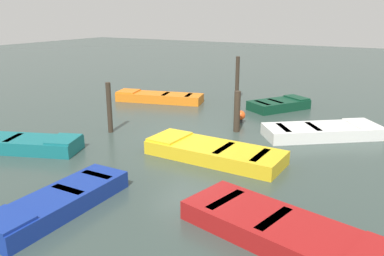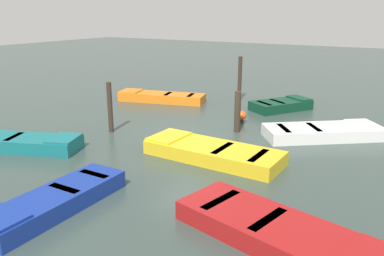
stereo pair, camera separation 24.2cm
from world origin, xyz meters
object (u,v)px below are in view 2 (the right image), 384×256
(rowboat_teal, at_px, (23,143))
(rowboat_white, at_px, (323,132))
(mooring_piling_near_left, at_px, (237,112))
(rowboat_red, at_px, (284,235))
(mooring_piling_near_right, at_px, (110,107))
(rowboat_orange, at_px, (161,97))
(marker_buoy, at_px, (242,116))
(rowboat_dark_green, at_px, (281,105))
(rowboat_blue, at_px, (55,201))
(rowboat_yellow, at_px, (212,152))
(mooring_piling_mid_left, at_px, (240,79))

(rowboat_teal, xyz_separation_m, rowboat_white, (-5.90, 7.77, -0.00))
(rowboat_teal, relative_size, mooring_piling_near_left, 2.55)
(rowboat_red, distance_m, rowboat_white, 6.95)
(rowboat_white, xyz_separation_m, mooring_piling_near_right, (3.10, -6.68, 0.68))
(rowboat_orange, distance_m, marker_buoy, 5.06)
(rowboat_orange, height_order, rowboat_teal, same)
(rowboat_dark_green, bearing_deg, rowboat_blue, -153.97)
(rowboat_yellow, xyz_separation_m, rowboat_white, (-3.66, 2.31, 0.00))
(mooring_piling_near_left, distance_m, marker_buoy, 1.28)
(rowboat_teal, bearing_deg, mooring_piling_near_right, 47.97)
(rowboat_red, xyz_separation_m, rowboat_blue, (1.21, -4.68, 0.00))
(mooring_piling_near_right, relative_size, mooring_piling_near_left, 1.21)
(rowboat_dark_green, relative_size, rowboat_blue, 0.85)
(mooring_piling_mid_left, relative_size, marker_buoy, 4.37)
(rowboat_orange, distance_m, rowboat_dark_green, 5.62)
(rowboat_teal, xyz_separation_m, rowboat_blue, (2.20, 3.97, 0.00))
(rowboat_orange, bearing_deg, marker_buoy, 147.91)
(rowboat_dark_green, bearing_deg, rowboat_red, -128.80)
(rowboat_red, xyz_separation_m, mooring_piling_mid_left, (-10.88, -5.72, 0.83))
(rowboat_orange, height_order, mooring_piling_mid_left, mooring_piling_mid_left)
(rowboat_orange, xyz_separation_m, mooring_piling_near_right, (4.94, 1.27, 0.68))
(rowboat_teal, bearing_deg, rowboat_yellow, 1.68)
(rowboat_yellow, relative_size, mooring_piling_near_right, 2.28)
(rowboat_dark_green, bearing_deg, mooring_piling_near_right, 178.91)
(rowboat_orange, height_order, rowboat_yellow, same)
(rowboat_red, xyz_separation_m, mooring_piling_near_right, (-3.80, -7.55, 0.68))
(rowboat_red, xyz_separation_m, marker_buoy, (-7.22, -3.99, 0.07))
(mooring_piling_near_right, bearing_deg, rowboat_orange, -165.54)
(mooring_piling_near_right, bearing_deg, rowboat_dark_green, 146.19)
(rowboat_teal, bearing_deg, rowboat_white, 16.55)
(rowboat_red, height_order, rowboat_blue, same)
(rowboat_teal, xyz_separation_m, marker_buoy, (-6.23, 4.65, 0.07))
(rowboat_teal, xyz_separation_m, rowboat_dark_green, (-9.06, 5.29, 0.00))
(rowboat_red, bearing_deg, mooring_piling_near_right, 166.33)
(rowboat_yellow, xyz_separation_m, rowboat_red, (3.24, 3.19, -0.00))
(rowboat_yellow, height_order, rowboat_red, same)
(rowboat_red, xyz_separation_m, rowboat_white, (-6.90, -0.87, 0.00))
(rowboat_white, xyz_separation_m, mooring_piling_mid_left, (-3.98, -4.85, 0.83))
(rowboat_white, height_order, mooring_piling_near_right, mooring_piling_near_right)
(rowboat_dark_green, xyz_separation_m, mooring_piling_near_left, (3.98, -0.31, 0.52))
(rowboat_teal, bearing_deg, rowboat_red, -27.22)
(rowboat_yellow, bearing_deg, mooring_piling_near_left, -78.54)
(rowboat_white, bearing_deg, mooring_piling_near_right, 167.84)
(rowboat_white, distance_m, marker_buoy, 3.14)
(marker_buoy, bearing_deg, rowboat_yellow, 11.46)
(rowboat_orange, bearing_deg, rowboat_teal, 76.64)
(mooring_piling_near_left, relative_size, marker_buoy, 3.07)
(rowboat_dark_green, height_order, mooring_piling_near_right, mooring_piling_near_right)
(mooring_piling_mid_left, bearing_deg, mooring_piling_near_right, -14.45)
(rowboat_teal, distance_m, rowboat_dark_green, 10.49)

